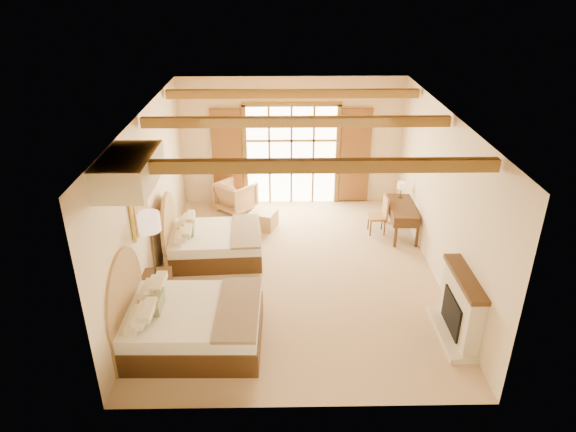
{
  "coord_description": "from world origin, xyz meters",
  "views": [
    {
      "loc": [
        -0.29,
        -8.75,
        5.51
      ],
      "look_at": [
        -0.14,
        0.2,
        1.16
      ],
      "focal_mm": 32.0,
      "sensor_mm": 36.0,
      "label": 1
    }
  ],
  "objects_px": {
    "desk": "(401,219)",
    "armchair": "(236,196)",
    "bed_far": "(208,241)",
    "nightstand": "(158,288)",
    "bed_near": "(182,320)"
  },
  "relations": [
    {
      "from": "nightstand",
      "to": "desk",
      "type": "height_order",
      "value": "desk"
    },
    {
      "from": "armchair",
      "to": "desk",
      "type": "height_order",
      "value": "armchair"
    },
    {
      "from": "bed_near",
      "to": "desk",
      "type": "xyz_separation_m",
      "value": [
        4.31,
        3.71,
        -0.06
      ]
    },
    {
      "from": "bed_far",
      "to": "desk",
      "type": "xyz_separation_m",
      "value": [
        4.24,
        0.98,
        -0.0
      ]
    },
    {
      "from": "bed_near",
      "to": "desk",
      "type": "relative_size",
      "value": 1.65
    },
    {
      "from": "nightstand",
      "to": "desk",
      "type": "xyz_separation_m",
      "value": [
        4.94,
        2.59,
        0.08
      ]
    },
    {
      "from": "armchair",
      "to": "desk",
      "type": "bearing_deg",
      "value": -158.34
    },
    {
      "from": "bed_near",
      "to": "armchair",
      "type": "bearing_deg",
      "value": 85.49
    },
    {
      "from": "nightstand",
      "to": "armchair",
      "type": "distance_m",
      "value": 4.09
    },
    {
      "from": "bed_far",
      "to": "armchair",
      "type": "bearing_deg",
      "value": 76.77
    },
    {
      "from": "desk",
      "to": "armchair",
      "type": "bearing_deg",
      "value": 163.26
    },
    {
      "from": "nightstand",
      "to": "desk",
      "type": "relative_size",
      "value": 0.45
    },
    {
      "from": "bed_far",
      "to": "nightstand",
      "type": "relative_size",
      "value": 3.36
    },
    {
      "from": "bed_far",
      "to": "armchair",
      "type": "distance_m",
      "value": 2.36
    },
    {
      "from": "nightstand",
      "to": "armchair",
      "type": "xyz_separation_m",
      "value": [
        1.11,
        3.94,
        0.08
      ]
    }
  ]
}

